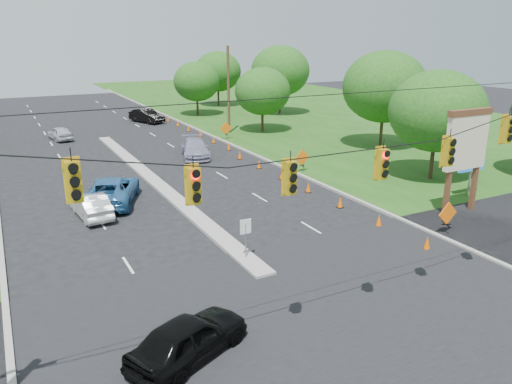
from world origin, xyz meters
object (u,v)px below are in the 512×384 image
pylon_sign (467,145)px  blue_pickup (112,190)px  white_sedan (91,205)px  black_sedan (189,338)px

pylon_sign → blue_pickup: pylon_sign is taller
pylon_sign → white_sedan: (-19.58, 9.17, -3.30)m
pylon_sign → blue_pickup: (-17.96, 11.15, -3.16)m
white_sedan → black_sedan: bearing=86.1°
pylon_sign → black_sedan: (-19.23, -5.91, -3.25)m
black_sedan → white_sedan: 15.08m
pylon_sign → black_sedan: pylon_sign is taller
black_sedan → blue_pickup: (1.27, 17.06, 0.09)m
pylon_sign → blue_pickup: size_ratio=1.02×
pylon_sign → black_sedan: 20.37m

